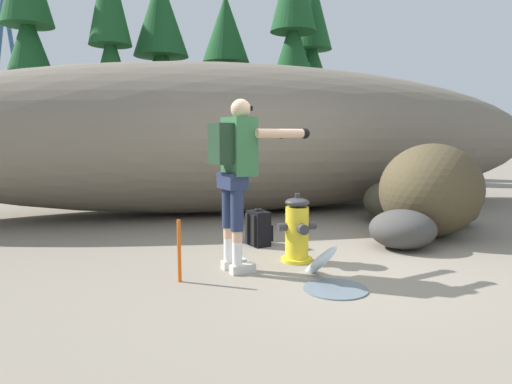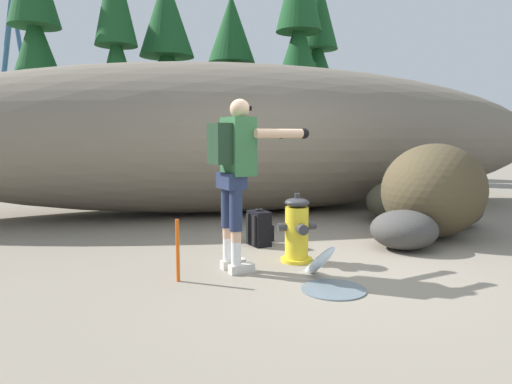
% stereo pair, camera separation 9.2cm
% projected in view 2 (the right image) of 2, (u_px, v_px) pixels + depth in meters
% --- Properties ---
extents(ground_plane, '(56.00, 56.00, 0.04)m').
position_uv_depth(ground_plane, '(328.00, 268.00, 4.86)').
color(ground_plane, gray).
extents(dirt_embankment, '(12.65, 3.20, 2.68)m').
position_uv_depth(dirt_embankment, '(245.00, 138.00, 8.38)').
color(dirt_embankment, '#756B5B').
rests_on(dirt_embankment, ground_plane).
extents(fire_hydrant, '(0.44, 0.39, 0.76)m').
position_uv_depth(fire_hydrant, '(297.00, 231.00, 5.00)').
color(fire_hydrant, yellow).
rests_on(fire_hydrant, ground_plane).
extents(hydrant_water_jet, '(0.59, 1.12, 0.61)m').
position_uv_depth(hydrant_water_jet, '(321.00, 271.00, 4.36)').
color(hydrant_water_jet, silver).
rests_on(hydrant_water_jet, ground_plane).
extents(utility_worker, '(1.03, 0.66, 1.74)m').
position_uv_depth(utility_worker, '(238.00, 163.00, 4.57)').
color(utility_worker, beige).
rests_on(utility_worker, ground_plane).
extents(spare_backpack, '(0.33, 0.34, 0.47)m').
position_uv_depth(spare_backpack, '(260.00, 229.00, 5.76)').
color(spare_backpack, black).
rests_on(spare_backpack, ground_plane).
extents(boulder_large, '(2.15, 2.05, 1.28)m').
position_uv_depth(boulder_large, '(434.00, 190.00, 6.22)').
color(boulder_large, '#4A3F2A').
rests_on(boulder_large, ground_plane).
extents(boulder_mid, '(1.45, 1.48, 0.68)m').
position_uv_depth(boulder_mid, '(399.00, 201.00, 7.29)').
color(boulder_mid, '#403D2F').
rests_on(boulder_mid, ground_plane).
extents(boulder_small, '(0.87, 0.97, 0.56)m').
position_uv_depth(boulder_small, '(458.00, 208.00, 7.03)').
color(boulder_small, '#474133').
rests_on(boulder_small, ground_plane).
extents(boulder_outlier, '(0.84, 0.79, 0.48)m').
position_uv_depth(boulder_outlier, '(404.00, 230.00, 5.57)').
color(boulder_outlier, '#403E3C').
rests_on(boulder_outlier, ground_plane).
extents(pine_tree_far_left, '(2.11, 2.11, 7.01)m').
position_uv_depth(pine_tree_far_left, '(36.00, 44.00, 12.37)').
color(pine_tree_far_left, '#47331E').
rests_on(pine_tree_far_left, ground_plane).
extents(pine_tree_left, '(1.81, 1.81, 6.59)m').
position_uv_depth(pine_tree_left, '(117.00, 63.00, 12.66)').
color(pine_tree_left, '#47331E').
rests_on(pine_tree_left, ground_plane).
extents(pine_tree_center, '(2.56, 2.56, 6.28)m').
position_uv_depth(pine_tree_center, '(167.00, 71.00, 13.98)').
color(pine_tree_center, '#47331E').
rests_on(pine_tree_center, ground_plane).
extents(pine_tree_right, '(2.40, 2.40, 6.02)m').
position_uv_depth(pine_tree_right, '(232.00, 74.00, 15.17)').
color(pine_tree_right, '#47331E').
rests_on(pine_tree_right, ground_plane).
extents(pine_tree_far_right, '(2.20, 2.20, 7.46)m').
position_uv_depth(pine_tree_far_right, '(299.00, 48.00, 14.13)').
color(pine_tree_far_right, '#47331E').
rests_on(pine_tree_far_right, ground_plane).
extents(pine_tree_ridge_end, '(2.12, 2.12, 6.83)m').
position_uv_depth(pine_tree_ridge_end, '(317.00, 63.00, 15.48)').
color(pine_tree_ridge_end, '#47331E').
rests_on(pine_tree_ridge_end, ground_plane).
extents(survey_stake, '(0.04, 0.04, 0.60)m').
position_uv_depth(survey_stake, '(178.00, 251.00, 4.31)').
color(survey_stake, '#E55914').
rests_on(survey_stake, ground_plane).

